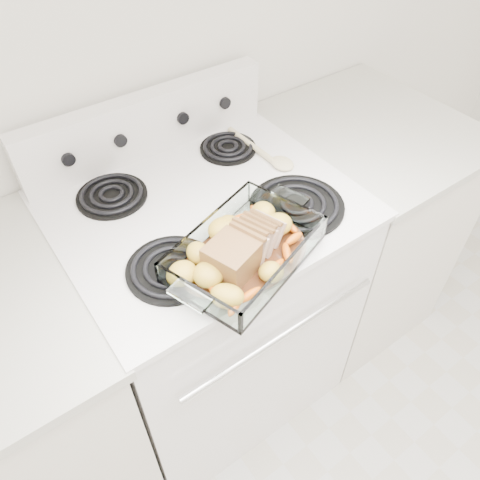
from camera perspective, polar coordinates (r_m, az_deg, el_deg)
electric_range at (r=1.59m, az=-3.57°, el=-7.73°), size 0.78×0.70×1.12m
counter_left at (r=1.54m, az=-25.92°, el=-19.01°), size 0.58×0.68×0.93m
counter_right at (r=1.91m, az=13.44°, el=1.57°), size 0.58×0.68×0.93m
baking_dish at (r=1.08m, az=0.62°, el=-1.71°), size 0.35×0.23×0.07m
pork_roast at (r=1.05m, az=-0.25°, el=-1.15°), size 0.20×0.10×0.08m
roast_vegetables at (r=1.09m, az=-0.77°, el=-0.18°), size 0.39×0.21×0.05m
wooden_spoon at (r=1.40m, az=3.49°, el=10.29°), size 0.06×0.27×0.02m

